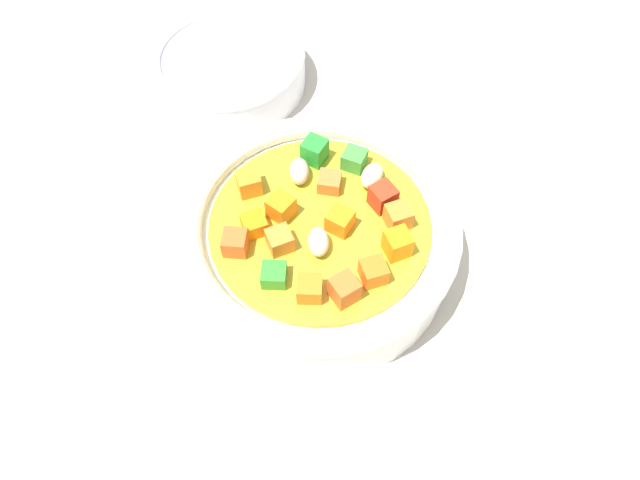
{
  "coord_description": "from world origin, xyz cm",
  "views": [
    {
      "loc": [
        7.78,
        21.0,
        37.55
      ],
      "look_at": [
        0.0,
        0.0,
        2.57
      ],
      "focal_mm": 32.8,
      "sensor_mm": 36.0,
      "label": 1
    }
  ],
  "objects": [
    {
      "name": "soup_bowl_main",
      "position": [
        -0.01,
        0.0,
        3.06
      ],
      "size": [
        19.37,
        19.37,
        6.53
      ],
      "color": "white",
      "rests_on": "ground_plane"
    },
    {
      "name": "ground_plane",
      "position": [
        0.0,
        0.0,
        -1.0
      ],
      "size": [
        140.0,
        140.0,
        2.0
      ],
      "primitive_type": "cube",
      "color": "#BAB2A0"
    },
    {
      "name": "side_bowl_small",
      "position": [
        1.15,
        -20.49,
        1.98
      ],
      "size": [
        13.83,
        13.83,
        3.82
      ],
      "color": "white",
      "rests_on": "ground_plane"
    },
    {
      "name": "spoon",
      "position": [
        -13.73,
        -7.22,
        0.4
      ],
      "size": [
        13.3,
        15.65,
        0.84
      ],
      "rotation": [
        0.0,
        0.0,
        5.4
      ],
      "color": "silver",
      "rests_on": "ground_plane"
    }
  ]
}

